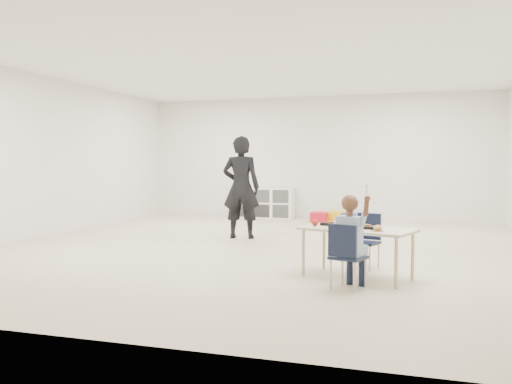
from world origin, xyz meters
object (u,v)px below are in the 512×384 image
(child, at_px, (349,237))
(cubby_shelf, at_px, (264,203))
(table, at_px, (357,253))
(chair_near, at_px, (348,256))
(adult, at_px, (241,187))

(child, xyz_separation_m, cubby_shelf, (-2.84, 6.62, -0.17))
(table, bearing_deg, cubby_shelf, 133.55)
(chair_near, relative_size, child, 0.63)
(child, height_order, cubby_shelf, child)
(table, bearing_deg, chair_near, -73.96)
(chair_near, height_order, child, child)
(cubby_shelf, bearing_deg, child, -66.75)
(child, relative_size, cubby_shelf, 0.75)
(child, bearing_deg, cubby_shelf, 131.55)
(table, xyz_separation_m, cubby_shelf, (-2.87, 6.08, 0.07))
(table, xyz_separation_m, chair_near, (-0.02, -0.54, 0.05))
(table, relative_size, child, 1.28)
(table, height_order, child, child)
(table, distance_m, child, 0.59)
(adult, bearing_deg, cubby_shelf, -87.76)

